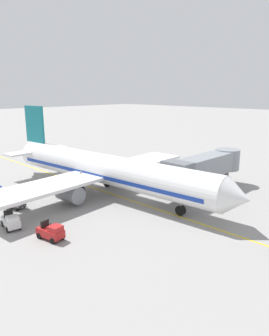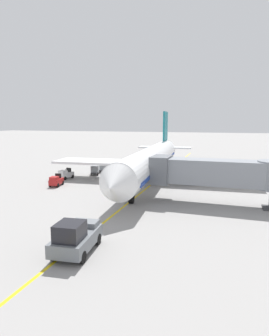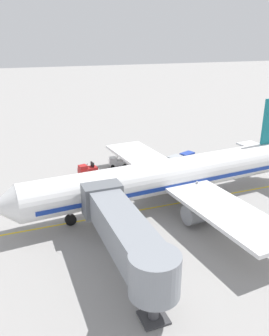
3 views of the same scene
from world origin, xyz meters
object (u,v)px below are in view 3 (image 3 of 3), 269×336
baggage_cart_second_in_train (174,160)px  baggage_tug_trailing (87,170)px  parked_airliner (172,176)px  baggage_cart_front (156,162)px  ground_crew_wing_walker (161,182)px  jet_bridge (125,232)px  baggage_tug_lead (117,162)px  baggage_cart_third_in_train (187,157)px

baggage_cart_second_in_train → baggage_tug_trailing: bearing=83.2°
parked_airliner → baggage_cart_front: parked_airliner is taller
baggage_tug_trailing → ground_crew_wing_walker: size_ratio=1.58×
parked_airliner → baggage_tug_trailing: bearing=29.5°
jet_bridge → baggage_tug_lead: (22.68, -7.04, -2.74)m
baggage_tug_lead → baggage_cart_third_in_train: (-2.24, -10.03, 0.24)m
parked_airliner → baggage_tug_lead: 13.48m
baggage_tug_trailing → parked_airliner: bearing=-150.5°
parked_airliner → baggage_tug_trailing: 13.64m
baggage_tug_lead → parked_airliner: bearing=-172.0°
jet_bridge → baggage_cart_front: 23.42m
jet_bridge → parked_airliner: bearing=-42.9°
baggage_tug_lead → baggage_tug_trailing: (-1.44, 4.76, 0.00)m
baggage_tug_lead → baggage_tug_trailing: bearing=106.9°
parked_airliner → baggage_tug_lead: size_ratio=14.03×
jet_bridge → baggage_cart_front: (20.03, -11.86, -2.51)m
parked_airliner → jet_bridge: (-9.56, 8.89, 0.27)m
jet_bridge → baggage_cart_front: jet_bridge is taller
baggage_tug_lead → baggage_cart_front: bearing=-118.7°
parked_airliner → baggage_cart_third_in_train: bearing=-36.9°
baggage_tug_trailing → baggage_cart_third_in_train: bearing=-93.1°
jet_bridge → baggage_cart_second_in_train: jet_bridge is taller
parked_airliner → baggage_cart_front: bearing=-15.8°
baggage_cart_front → ground_crew_wing_walker: (-6.79, 2.43, 0.00)m
baggage_cart_third_in_train → baggage_cart_front: bearing=94.5°
baggage_tug_trailing → baggage_cart_front: size_ratio=0.91×
baggage_cart_front → baggage_cart_third_in_train: size_ratio=1.00×
parked_airliner → baggage_tug_trailing: parked_airliner is taller
baggage_tug_trailing → baggage_cart_front: baggage_tug_trailing is taller
parked_airliner → baggage_cart_third_in_train: parked_airliner is taller
jet_bridge → ground_crew_wing_walker: size_ratio=8.40×
jet_bridge → baggage_cart_front: size_ratio=4.82×
parked_airliner → baggage_cart_front: (10.47, -2.97, -2.24)m
parked_airliner → jet_bridge: parked_airliner is taller
jet_bridge → ground_crew_wing_walker: 16.45m
baggage_cart_third_in_train → ground_crew_wing_walker: size_ratio=1.74×
ground_crew_wing_walker → parked_airliner: bearing=171.7°
baggage_tug_lead → baggage_cart_front: baggage_tug_lead is taller
baggage_tug_lead → ground_crew_wing_walker: bearing=-165.8°
baggage_cart_front → baggage_cart_second_in_train: 2.78m
baggage_tug_trailing → ground_crew_wing_walker: 10.73m
jet_bridge → baggage_cart_second_in_train: (19.77, -14.64, -2.51)m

